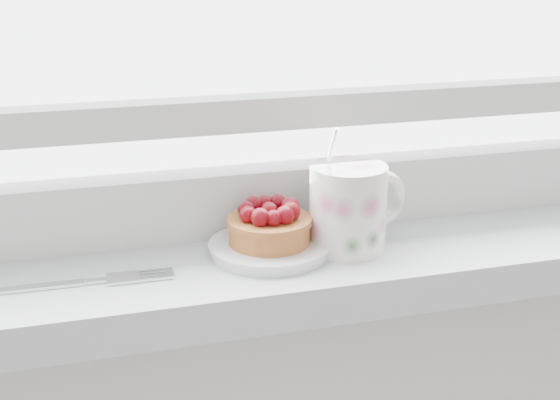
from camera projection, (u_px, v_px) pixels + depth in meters
name	position (u px, v px, depth m)	size (l,w,h in m)	color
saucer	(269.00, 248.00, 0.79)	(0.12, 0.12, 0.01)	silver
raspberry_tart	(270.00, 224.00, 0.78)	(0.09, 0.09, 0.04)	#944D20
floral_mug	(350.00, 205.00, 0.79)	(0.12, 0.10, 0.13)	white
fork	(67.00, 284.00, 0.72)	(0.20, 0.02, 0.00)	silver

